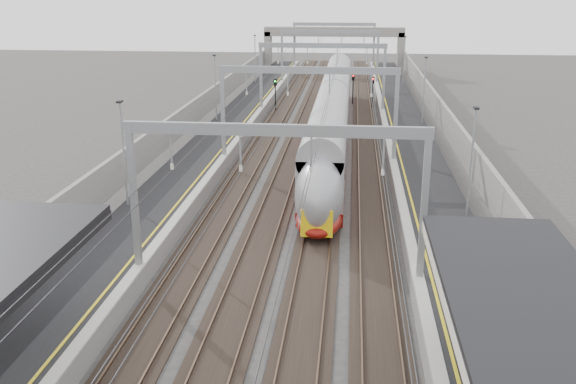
# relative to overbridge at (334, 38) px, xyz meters

# --- Properties ---
(platform_left) EXTENTS (4.00, 120.00, 1.00)m
(platform_left) POSITION_rel_overbridge_xyz_m (-8.00, -55.00, -4.81)
(platform_left) COLOR black
(platform_left) RESTS_ON ground
(platform_right) EXTENTS (4.00, 120.00, 1.00)m
(platform_right) POSITION_rel_overbridge_xyz_m (8.00, -55.00, -4.81)
(platform_right) COLOR black
(platform_right) RESTS_ON ground
(tracks) EXTENTS (11.40, 140.00, 0.20)m
(tracks) POSITION_rel_overbridge_xyz_m (0.00, -55.00, -5.26)
(tracks) COLOR black
(tracks) RESTS_ON ground
(overhead_line) EXTENTS (13.00, 140.00, 6.60)m
(overhead_line) POSITION_rel_overbridge_xyz_m (0.00, -48.38, 0.83)
(overhead_line) COLOR gray
(overhead_line) RESTS_ON platform_left
(overbridge) EXTENTS (22.00, 2.20, 6.90)m
(overbridge) POSITION_rel_overbridge_xyz_m (0.00, 0.00, 0.00)
(overbridge) COLOR slate
(overbridge) RESTS_ON ground
(wall_left) EXTENTS (0.30, 120.00, 3.20)m
(wall_left) POSITION_rel_overbridge_xyz_m (-11.20, -55.00, -3.71)
(wall_left) COLOR slate
(wall_left) RESTS_ON ground
(wall_right) EXTENTS (0.30, 120.00, 3.20)m
(wall_right) POSITION_rel_overbridge_xyz_m (11.20, -55.00, -3.71)
(wall_right) COLOR slate
(wall_right) RESTS_ON ground
(train) EXTENTS (2.67, 48.69, 4.23)m
(train) POSITION_rel_overbridge_xyz_m (1.50, -50.14, -3.24)
(train) COLOR maroon
(train) RESTS_ON ground
(signal_green) EXTENTS (0.32, 0.32, 3.48)m
(signal_green) POSITION_rel_overbridge_xyz_m (-5.20, -34.74, -2.89)
(signal_green) COLOR black
(signal_green) RESTS_ON ground
(signal_red_near) EXTENTS (0.32, 0.32, 3.48)m
(signal_red_near) POSITION_rel_overbridge_xyz_m (3.20, -29.45, -2.89)
(signal_red_near) COLOR black
(signal_red_near) RESTS_ON ground
(signal_red_far) EXTENTS (0.32, 0.32, 3.48)m
(signal_red_far) POSITION_rel_overbridge_xyz_m (5.40, -31.75, -2.89)
(signal_red_far) COLOR black
(signal_red_far) RESTS_ON ground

